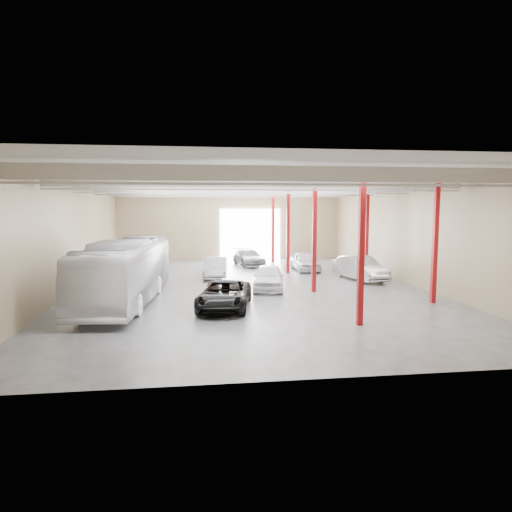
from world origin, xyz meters
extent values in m
cube|color=#424347|center=(0.00, 0.00, 0.00)|extent=(22.00, 32.00, 0.01)
cube|color=beige|center=(0.00, 0.00, 7.00)|extent=(22.00, 32.00, 0.12)
cube|color=#806E50|center=(0.00, 16.00, 3.50)|extent=(22.00, 0.12, 7.00)
cube|color=#806E50|center=(0.00, -16.00, 3.50)|extent=(22.00, 0.12, 7.00)
cube|color=#806E50|center=(-11.00, 0.00, 3.50)|extent=(0.12, 32.00, 7.00)
cube|color=#806E50|center=(11.00, 0.00, 3.50)|extent=(0.12, 32.00, 7.00)
cube|color=white|center=(2.00, 15.85, 2.50)|extent=(6.00, 0.20, 5.00)
cube|color=maroon|center=(3.80, -10.00, 3.50)|extent=(0.25, 0.25, 7.00)
cube|color=maroon|center=(3.80, -2.00, 3.50)|extent=(0.25, 0.25, 7.00)
cube|color=maroon|center=(3.80, 6.00, 3.50)|extent=(0.25, 0.25, 7.00)
cube|color=maroon|center=(3.80, 13.00, 3.50)|extent=(0.25, 0.25, 7.00)
cube|color=maroon|center=(9.50, -6.00, 3.50)|extent=(0.25, 0.25, 7.00)
cube|color=maroon|center=(9.50, 4.00, 3.50)|extent=(0.25, 0.25, 7.00)
cube|color=silver|center=(0.00, -12.00, 6.55)|extent=(21.60, 0.15, 0.60)
cube|color=silver|center=(0.00, -12.00, 6.15)|extent=(21.60, 0.10, 0.10)
cube|color=silver|center=(0.00, -6.00, 6.55)|extent=(21.60, 0.15, 0.60)
cube|color=silver|center=(0.00, -6.00, 6.15)|extent=(21.60, 0.10, 0.10)
cube|color=silver|center=(0.00, 0.00, 6.55)|extent=(21.60, 0.15, 0.60)
cube|color=silver|center=(0.00, 0.00, 6.15)|extent=(21.60, 0.10, 0.10)
cube|color=silver|center=(0.00, 6.00, 6.55)|extent=(21.60, 0.15, 0.60)
cube|color=silver|center=(0.00, 6.00, 6.15)|extent=(21.60, 0.10, 0.10)
cube|color=silver|center=(0.00, 12.00, 6.55)|extent=(21.60, 0.15, 0.60)
cube|color=silver|center=(0.00, 12.00, 6.15)|extent=(21.60, 0.10, 0.10)
imported|color=white|center=(-7.28, -3.60, 1.74)|extent=(4.02, 12.71, 3.48)
imported|color=black|center=(-2.00, -6.00, 0.74)|extent=(3.47, 5.74, 1.49)
imported|color=white|center=(1.15, -0.80, 0.79)|extent=(2.69, 4.92, 1.59)
imported|color=#B6B6BB|center=(-2.00, 4.40, 0.77)|extent=(2.02, 4.80, 1.54)
imported|color=slate|center=(1.27, 11.06, 0.71)|extent=(2.81, 5.19, 1.43)
imported|color=#B5B5BA|center=(8.30, 2.00, 0.86)|extent=(2.76, 5.48, 1.72)
imported|color=silver|center=(5.50, 7.20, 0.77)|extent=(1.89, 4.53, 1.53)
camera|label=1|loc=(-3.48, -29.23, 5.35)|focal=32.00mm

